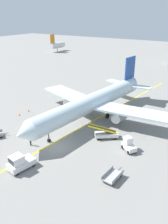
# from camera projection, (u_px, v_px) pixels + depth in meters

# --- Properties ---
(ground_plane) EXTENTS (300.00, 300.00, 0.00)m
(ground_plane) POSITION_uv_depth(u_px,v_px,m) (56.00, 147.00, 36.46)
(ground_plane) COLOR gray
(taxi_line_yellow) EXTENTS (9.52, 79.50, 0.01)m
(taxi_line_yellow) POSITION_uv_depth(u_px,v_px,m) (72.00, 133.00, 40.60)
(taxi_line_yellow) COLOR yellow
(taxi_line_yellow) RESTS_ON ground
(airliner) EXTENTS (28.42, 35.33, 10.10)m
(airliner) POSITION_uv_depth(u_px,v_px,m) (94.00, 102.00, 45.04)
(airliner) COLOR silver
(airliner) RESTS_ON ground
(pushback_tug) EXTENTS (2.53, 3.89, 2.20)m
(pushback_tug) POSITION_uv_depth(u_px,v_px,m) (20.00, 163.00, 30.94)
(pushback_tug) COLOR silver
(pushback_tug) RESTS_ON ground
(baggage_tug_near_wing) EXTENTS (2.71, 2.45, 2.10)m
(baggage_tug_near_wing) POSITION_uv_depth(u_px,v_px,m) (129.00, 145.00, 35.19)
(baggage_tug_near_wing) COLOR silver
(baggage_tug_near_wing) RESTS_ON ground
(belt_loader_forward_hold) EXTENTS (4.77, 3.97, 2.59)m
(belt_loader_forward_hold) POSITION_uv_depth(u_px,v_px,m) (106.00, 134.00, 38.72)
(belt_loader_forward_hold) COLOR silver
(belt_loader_forward_hold) RESTS_ON ground
(baggage_cart_loaded) EXTENTS (1.77, 3.81, 0.94)m
(baggage_cart_loaded) POSITION_uv_depth(u_px,v_px,m) (112.00, 176.00, 29.21)
(baggage_cart_loaded) COLOR #A5A5A8
(baggage_cart_loaded) RESTS_ON ground
(ground_crew_marshaller) EXTENTS (0.36, 0.24, 1.70)m
(ground_crew_marshaller) POSITION_uv_depth(u_px,v_px,m) (30.00, 140.00, 36.49)
(ground_crew_marshaller) COLOR #26262D
(ground_crew_marshaller) RESTS_ON ground
(ground_crew_wing_walker) EXTENTS (0.36, 0.24, 1.70)m
(ground_crew_wing_walker) POSITION_uv_depth(u_px,v_px,m) (23.00, 134.00, 38.41)
(ground_crew_wing_walker) COLOR #26262D
(ground_crew_wing_walker) RESTS_ON ground
(safety_cone_nose_left) EXTENTS (0.36, 0.36, 0.44)m
(safety_cone_nose_left) POSITION_uv_depth(u_px,v_px,m) (19.00, 115.00, 47.25)
(safety_cone_nose_left) COLOR orange
(safety_cone_nose_left) RESTS_ON ground
(safety_cone_nose_right) EXTENTS (0.36, 0.36, 0.44)m
(safety_cone_nose_right) POSITION_uv_depth(u_px,v_px,m) (75.00, 104.00, 52.93)
(safety_cone_nose_right) COLOR orange
(safety_cone_nose_right) RESTS_ON ground
(safety_cone_wingtip_left) EXTENTS (0.36, 0.36, 0.44)m
(safety_cone_wingtip_left) POSITION_uv_depth(u_px,v_px,m) (28.00, 110.00, 49.24)
(safety_cone_wingtip_left) COLOR orange
(safety_cone_wingtip_left) RESTS_ON ground
(distant_aircraft_far_left) EXTENTS (3.00, 10.10, 8.80)m
(distant_aircraft_far_left) POSITION_uv_depth(u_px,v_px,m) (57.00, 45.00, 122.29)
(distant_aircraft_far_left) COLOR silver
(distant_aircraft_far_left) RESTS_ON ground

